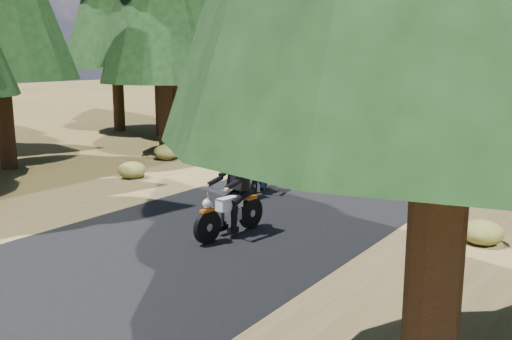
% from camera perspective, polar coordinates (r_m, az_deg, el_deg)
% --- Properties ---
extents(ground, '(120.00, 120.00, 0.00)m').
position_cam_1_polar(ground, '(11.90, -4.16, -6.38)').
color(ground, '#4B3A1A').
rests_on(ground, ground).
extents(road, '(6.00, 100.00, 0.01)m').
position_cam_1_polar(road, '(15.95, 7.22, -1.80)').
color(road, black).
rests_on(road, ground).
extents(shoulder_l, '(3.20, 100.00, 0.01)m').
position_cam_1_polar(shoulder_l, '(18.48, -5.49, 0.07)').
color(shoulder_l, brown).
rests_on(shoulder_l, ground).
extents(shoulder_r, '(3.20, 100.00, 0.01)m').
position_cam_1_polar(shoulder_r, '(14.48, 23.57, -4.07)').
color(shoulder_r, brown).
rests_on(shoulder_r, ground).
extents(understory_shrubs, '(16.30, 32.62, 0.66)m').
position_cam_1_polar(understory_shrubs, '(17.63, 13.13, 0.17)').
color(understory_shrubs, '#474C1E').
rests_on(understory_shrubs, ground).
extents(rider_lead, '(0.77, 2.06, 1.79)m').
position_cam_1_polar(rider_lead, '(11.58, -2.62, -3.76)').
color(rider_lead, white).
rests_on(rider_lead, road).
extents(rider_follow, '(1.09, 1.84, 1.57)m').
position_cam_1_polar(rider_follow, '(15.15, 0.26, -0.39)').
color(rider_follow, '#981C0A').
rests_on(rider_follow, road).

